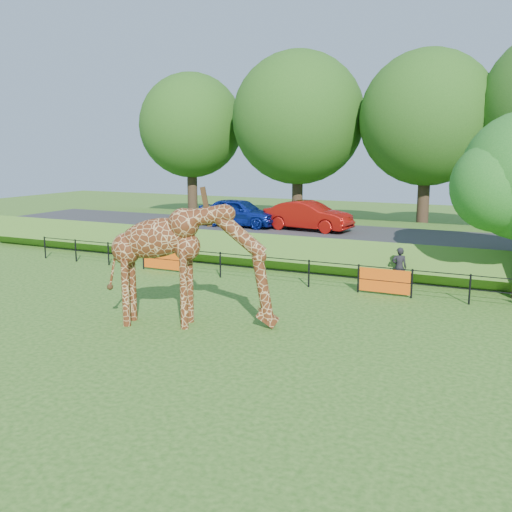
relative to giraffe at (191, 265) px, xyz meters
The scene contains 9 objects.
ground 3.01m from the giraffe, 49.02° to the right, with size 90.00×90.00×0.00m, color #275715.
giraffe is the anchor object (origin of this frame).
perimeter_fence 6.57m from the giraffe, 76.25° to the left, with size 28.07×0.10×1.10m, color black, non-canonical shape.
embankment 13.88m from the giraffe, 83.66° to the left, with size 40.00×9.00×1.30m, color #275715.
road 12.35m from the giraffe, 82.89° to the left, with size 40.00×5.00×0.12m, color #2F2F32.
car_blue 12.48m from the giraffe, 110.49° to the left, with size 1.73×4.31×1.47m, color #142CA6.
car_red 11.92m from the giraffe, 92.96° to the left, with size 1.52×4.36×1.44m, color #AB110C.
visitor 9.22m from the giraffe, 58.83° to the left, with size 0.58×0.38×1.59m, color black.
bg_tree_line 21.20m from the giraffe, 80.42° to the left, with size 37.30×8.80×11.82m.
Camera 1 is at (7.57, -12.76, 5.42)m, focal length 40.00 mm.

